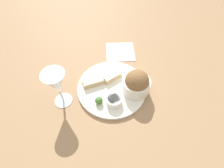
% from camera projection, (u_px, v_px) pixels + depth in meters
% --- Properties ---
extents(ground_plane, '(4.00, 4.00, 0.00)m').
position_uv_depth(ground_plane, '(112.00, 89.00, 0.73)').
color(ground_plane, '#93704C').
extents(dinner_plate, '(0.28, 0.28, 0.01)m').
position_uv_depth(dinner_plate, '(112.00, 88.00, 0.72)').
color(dinner_plate, silver).
rests_on(dinner_plate, ground_plane).
extents(salad_bowl, '(0.11, 0.11, 0.10)m').
position_uv_depth(salad_bowl, '(137.00, 83.00, 0.67)').
color(salad_bowl, silver).
rests_on(salad_bowl, dinner_plate).
extents(sauce_ramekin, '(0.06, 0.06, 0.03)m').
position_uv_depth(sauce_ramekin, '(114.00, 100.00, 0.66)').
color(sauce_ramekin, white).
rests_on(sauce_ramekin, dinner_plate).
extents(cheese_toast_near, '(0.10, 0.07, 0.03)m').
position_uv_depth(cheese_toast_near, '(93.00, 80.00, 0.72)').
color(cheese_toast_near, tan).
rests_on(cheese_toast_near, dinner_plate).
extents(cheese_toast_far, '(0.09, 0.08, 0.03)m').
position_uv_depth(cheese_toast_far, '(111.00, 75.00, 0.74)').
color(cheese_toast_far, tan).
rests_on(cheese_toast_far, dinner_plate).
extents(wine_glass, '(0.08, 0.08, 0.17)m').
position_uv_depth(wine_glass, '(56.00, 84.00, 0.60)').
color(wine_glass, silver).
rests_on(wine_glass, ground_plane).
extents(garnish, '(0.03, 0.03, 0.03)m').
position_uv_depth(garnish, '(99.00, 101.00, 0.66)').
color(garnish, '#477533').
rests_on(garnish, dinner_plate).
extents(napkin, '(0.14, 0.14, 0.01)m').
position_uv_depth(napkin, '(120.00, 52.00, 0.85)').
color(napkin, white).
rests_on(napkin, ground_plane).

